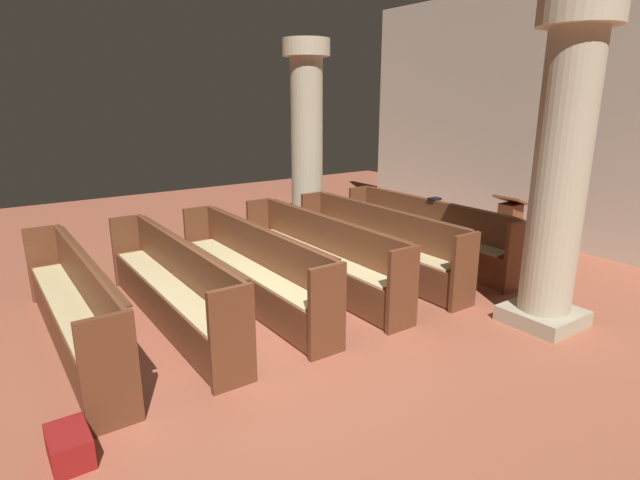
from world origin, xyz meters
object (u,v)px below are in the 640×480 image
object	(u,v)px
pew_row_1	(376,240)
pew_row_2	(319,252)
pew_row_0	(426,230)
hymn_book	(435,199)
pew_row_3	(252,265)
pew_row_4	(171,282)
kneeler_box_red	(69,446)
pillar_aisle_side	(562,166)
pew_row_5	(72,302)
pillar_far_side	(307,138)
lectern	(508,234)

from	to	relation	value
pew_row_1	pew_row_2	distance (m)	1.04
pew_row_0	hymn_book	world-z (taller)	hymn_book
pew_row_0	pew_row_3	xyz separation A→B (m)	(0.00, -3.13, 0.00)
pew_row_0	pew_row_2	world-z (taller)	same
pew_row_4	kneeler_box_red	size ratio (longest dim) A/B	8.07
hymn_book	pillar_aisle_side	bearing A→B (deg)	-17.68
kneeler_box_red	pew_row_2	bearing A→B (deg)	117.88
pew_row_5	hymn_book	world-z (taller)	hymn_book
pew_row_5	pillar_far_side	bearing A→B (deg)	118.10
pew_row_5	pillar_aisle_side	world-z (taller)	pillar_aisle_side
pew_row_3	pillar_far_side	size ratio (longest dim) A/B	0.95
pew_row_3	pew_row_5	bearing A→B (deg)	-90.00
pillar_aisle_side	pillar_far_side	xyz separation A→B (m)	(-4.91, -0.06, 0.00)
pillar_aisle_side	hymn_book	distance (m)	2.76
pillar_aisle_side	kneeler_box_red	bearing A→B (deg)	-97.01
pew_row_4	kneeler_box_red	bearing A→B (deg)	-37.62
pew_row_5	pillar_far_side	xyz separation A→B (m)	(-2.43, 4.55, 1.34)
pew_row_2	pillar_aisle_side	size ratio (longest dim) A/B	0.95
pew_row_0	pillar_aisle_side	size ratio (longest dim) A/B	0.95
lectern	pew_row_5	bearing A→B (deg)	-97.09
lectern	kneeler_box_red	size ratio (longest dim) A/B	2.57
pew_row_4	lectern	bearing A→B (deg)	81.51
pew_row_2	pillar_far_side	size ratio (longest dim) A/B	0.95
pew_row_2	pew_row_3	xyz separation A→B (m)	(0.00, -1.04, 0.00)
pew_row_3	kneeler_box_red	distance (m)	3.13
pillar_far_side	pew_row_1	bearing A→B (deg)	-8.73
pew_row_4	hymn_book	xyz separation A→B (m)	(-0.02, 4.37, 0.48)
pew_row_3	hymn_book	bearing A→B (deg)	90.38
pew_row_1	pillar_far_side	distance (m)	2.80
pillar_far_side	lectern	world-z (taller)	pillar_far_side
hymn_book	pillar_far_side	bearing A→B (deg)	-160.38
pew_row_2	pew_row_0	bearing A→B (deg)	90.00
pew_row_2	pew_row_3	distance (m)	1.04
pew_row_2	pillar_aisle_side	distance (m)	3.18
pew_row_3	pew_row_4	xyz separation A→B (m)	(0.00, -1.04, 0.00)
pew_row_0	lectern	world-z (taller)	lectern
lectern	kneeler_box_red	bearing A→B (deg)	-80.79
pew_row_1	pew_row_5	distance (m)	4.18
pew_row_4	pillar_aisle_side	size ratio (longest dim) A/B	0.95
hymn_book	kneeler_box_red	world-z (taller)	hymn_book
pew_row_2	kneeler_box_red	size ratio (longest dim) A/B	8.07
pew_row_4	pew_row_0	bearing A→B (deg)	90.00
pew_row_1	pew_row_3	distance (m)	2.09
pew_row_1	pillar_far_side	world-z (taller)	pillar_far_side
pillar_aisle_side	pew_row_1	bearing A→B (deg)	-170.07
pew_row_1	pew_row_4	distance (m)	3.13
hymn_book	pew_row_5	bearing A→B (deg)	-89.77
pew_row_2	lectern	size ratio (longest dim) A/B	3.14
pew_row_5	pillar_aisle_side	bearing A→B (deg)	61.73
pew_row_2	pew_row_4	size ratio (longest dim) A/B	1.00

